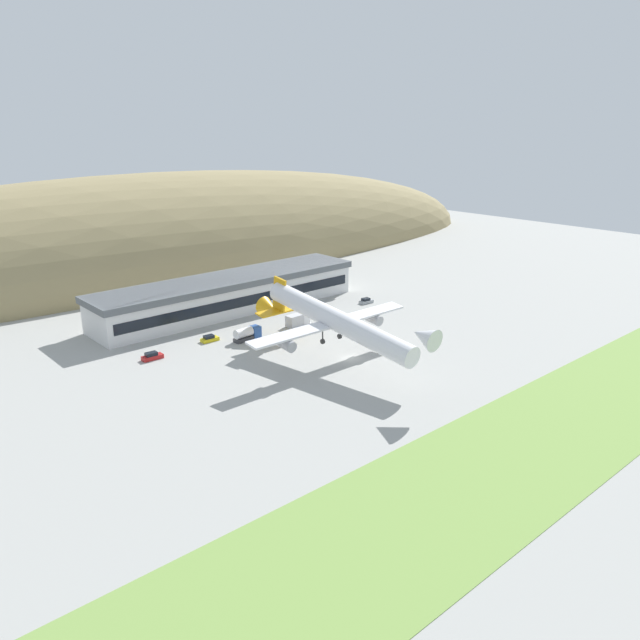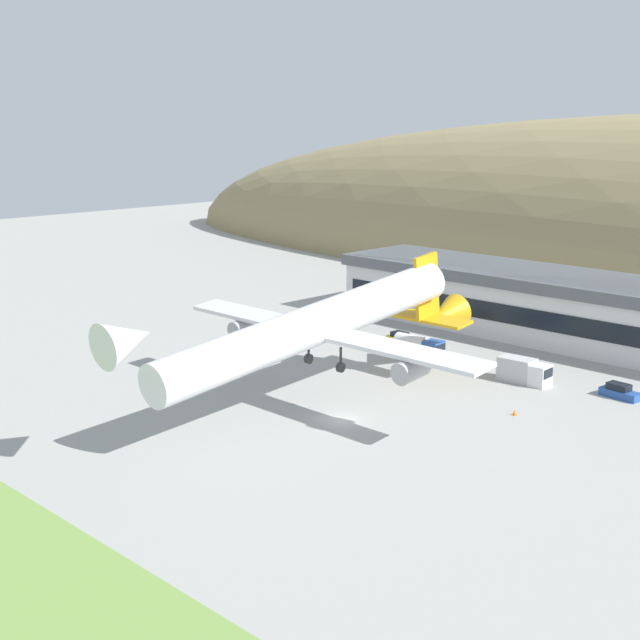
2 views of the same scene
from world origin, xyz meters
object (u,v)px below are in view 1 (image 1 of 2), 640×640
object	(u,v)px
service_car_3	(323,312)
box_truck	(297,320)
service_car_1	(152,356)
cargo_airplane	(335,321)
traffic_cone_0	(345,330)
service_car_2	(210,339)
fuel_truck	(247,334)
service_car_0	(366,301)
terminal_building	(229,292)

from	to	relation	value
service_car_3	box_truck	world-z (taller)	box_truck
service_car_1	box_truck	xyz separation A→B (m)	(38.07, -2.77, 0.71)
cargo_airplane	traffic_cone_0	size ratio (longest dim) A/B	88.30
service_car_2	service_car_3	size ratio (longest dim) A/B	0.89
service_car_2	traffic_cone_0	xyz separation A→B (m)	(28.56, -15.42, -0.34)
fuel_truck	box_truck	xyz separation A→B (m)	(15.55, 0.51, -0.11)
box_truck	cargo_airplane	bearing A→B (deg)	-112.56
service_car_0	traffic_cone_0	distance (m)	25.06
service_car_0	fuel_truck	world-z (taller)	fuel_truck
terminal_building	service_car_2	xyz separation A→B (m)	(-17.26, -17.33, -4.67)
service_car_3	terminal_building	bearing A→B (deg)	130.44
service_car_0	service_car_3	size ratio (longest dim) A/B	0.88
service_car_2	fuel_truck	size ratio (longest dim) A/B	0.59
terminal_building	traffic_cone_0	xyz separation A→B (m)	(11.30, -32.75, -5.01)
service_car_0	service_car_3	xyz separation A→B (m)	(-16.05, 0.07, 0.07)
cargo_airplane	fuel_truck	xyz separation A→B (m)	(-5.38, 23.97, -7.77)
terminal_building	box_truck	bearing A→B (deg)	-75.98
service_car_0	box_truck	distance (m)	27.14
service_car_1	box_truck	world-z (taller)	box_truck
fuel_truck	service_car_2	bearing A→B (deg)	145.19
traffic_cone_0	cargo_airplane	bearing A→B (deg)	-139.86
traffic_cone_0	service_car_3	bearing A→B (deg)	69.31
traffic_cone_0	box_truck	bearing A→B (deg)	118.13
service_car_3	fuel_truck	distance (m)	26.70
cargo_airplane	traffic_cone_0	bearing A→B (deg)	40.14
service_car_0	fuel_truck	distance (m)	42.68
box_truck	traffic_cone_0	distance (m)	12.48
service_car_2	service_car_3	distance (m)	33.72
cargo_airplane	service_car_0	world-z (taller)	cargo_airplane
service_car_2	box_truck	world-z (taller)	box_truck
terminal_building	cargo_airplane	size ratio (longest dim) A/B	1.48
service_car_0	service_car_1	distance (m)	65.08
service_car_1	traffic_cone_0	xyz separation A→B (m)	(43.93, -13.74, -0.39)
service_car_3	box_truck	size ratio (longest dim) A/B	0.74
service_car_3	fuel_truck	size ratio (longest dim) A/B	0.67
terminal_building	cargo_airplane	distance (m)	46.68
service_car_1	traffic_cone_0	size ratio (longest dim) A/B	7.86
service_car_0	traffic_cone_0	bearing A→B (deg)	-147.59
terminal_building	service_car_1	bearing A→B (deg)	-149.77
fuel_truck	service_car_1	bearing A→B (deg)	171.70
terminal_building	traffic_cone_0	size ratio (longest dim) A/B	130.26
terminal_building	service_car_3	world-z (taller)	terminal_building
service_car_3	service_car_2	bearing A→B (deg)	176.74
terminal_building	service_car_3	bearing A→B (deg)	-49.56
fuel_truck	traffic_cone_0	xyz separation A→B (m)	(21.41, -10.45, -1.22)
terminal_building	cargo_airplane	bearing A→B (deg)	-95.84
service_car_3	service_car_0	bearing A→B (deg)	-0.26
service_car_0	terminal_building	bearing A→B (deg)	149.24
service_car_3	service_car_1	bearing A→B (deg)	179.73
service_car_1	service_car_0	bearing A→B (deg)	-0.27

